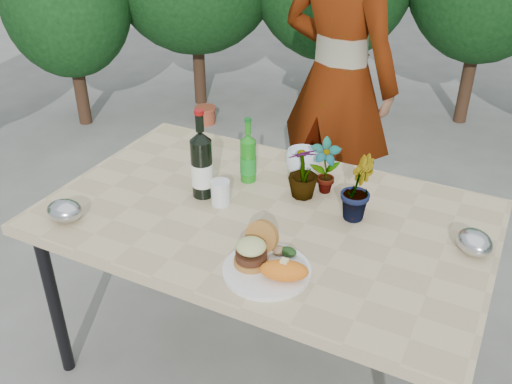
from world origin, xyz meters
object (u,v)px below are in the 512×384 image
at_px(patio_table, 266,226).
at_px(person, 338,80).
at_px(wine_bottle, 202,165).
at_px(dinner_plate, 267,270).

height_order(patio_table, person, person).
bearing_deg(patio_table, person, 96.26).
relative_size(wine_bottle, person, 0.20).
bearing_deg(dinner_plate, wine_bottle, 143.48).
relative_size(patio_table, person, 0.89).
bearing_deg(patio_table, dinner_plate, -63.50).
height_order(patio_table, dinner_plate, dinner_plate).
distance_m(patio_table, dinner_plate, 0.35).
xyz_separation_m(patio_table, person, (-0.12, 1.06, 0.20)).
distance_m(dinner_plate, wine_bottle, 0.54).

